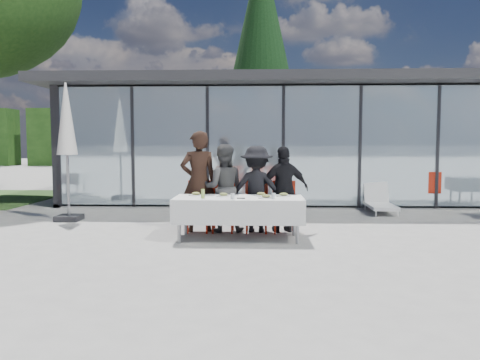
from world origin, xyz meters
The scene contains 24 objects.
ground centered at (0.00, 0.00, 0.00)m, with size 90.00×90.00×0.00m, color gray.
pavilion centered at (2.00, 8.16, 2.15)m, with size 14.80×8.80×3.44m.
treeline centered at (-2.00, 28.00, 2.20)m, with size 62.50×2.00×4.40m.
dining_table centered at (0.05, 0.15, 0.54)m, with size 2.26×0.96×0.75m.
diner_a centered at (-0.75, 0.89, 0.96)m, with size 0.70×0.70×1.93m, color black.
diner_chair_a centered at (-0.75, 0.90, 0.54)m, with size 0.44×0.44×0.97m.
diner_b centered at (-0.28, 0.89, 0.84)m, with size 0.81×0.81×1.68m, color #494949.
diner_chair_b centered at (-0.28, 0.90, 0.54)m, with size 0.44×0.44×0.97m.
diner_c centered at (0.36, 0.89, 0.82)m, with size 1.06×1.06×1.65m, color black.
diner_chair_c centered at (0.36, 0.90, 0.54)m, with size 0.44×0.44×0.97m.
diner_d centered at (0.89, 0.89, 0.82)m, with size 0.96×0.96×1.64m, color black.
diner_chair_d centered at (0.89, 0.90, 0.54)m, with size 0.44×0.44×0.97m.
plate_a centered at (-0.73, 0.36, 0.77)m, with size 0.27×0.27×0.07m.
plate_b centered at (-0.22, 0.25, 0.77)m, with size 0.27×0.27×0.07m.
plate_c centered at (0.45, 0.38, 0.77)m, with size 0.27×0.27×0.07m.
plate_d centered at (0.85, 0.29, 0.77)m, with size 0.27×0.27×0.07m.
plate_extra centered at (0.53, 0.00, 0.77)m, with size 0.27×0.27×0.07m.
juice_bottle centered at (-0.56, -0.06, 0.83)m, with size 0.06×0.06×0.16m, color #96B94D.
drinking_glasses centered at (0.31, -0.12, 0.80)m, with size 0.76×0.14×0.10m.
folded_eyeglasses centered at (0.10, -0.07, 0.76)m, with size 0.14×0.03×0.01m, color black.
spare_chair_b centered at (4.82, 4.12, 0.54)m, with size 0.47×0.47×0.97m.
market_umbrella centered at (-3.77, 2.03, 2.01)m, with size 0.50×0.50×3.00m.
lounger centered at (3.38, 3.56, 0.26)m, with size 0.64×1.35×0.72m.
conifer_tree centered at (0.50, 13.00, 5.99)m, with size 4.00×4.00×10.50m.
Camera 1 is at (0.40, -7.99, 1.68)m, focal length 35.00 mm.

